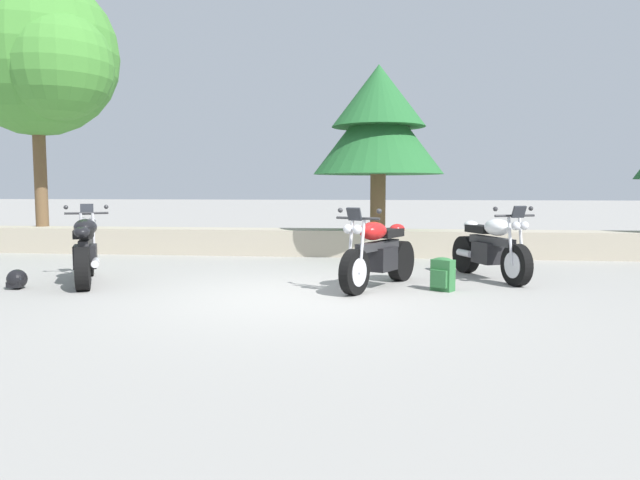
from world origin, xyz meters
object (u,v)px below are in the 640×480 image
Objects in this scene: motorcycle_black_near_left at (86,251)px; pine_tree_mid_left at (379,122)px; leafy_tree_far_left at (40,57)px; motorcycle_red_centre at (378,254)px; rider_backpack at (443,274)px; rider_helmet at (17,279)px; motorcycle_white_far_right at (490,248)px.

pine_tree_mid_left reaches higher than motorcycle_black_near_left.
motorcycle_red_centre is at bearing -28.40° from leafy_tree_far_left.
rider_backpack is 6.04m from rider_helmet.
motorcycle_white_far_right is at bearing 54.16° from rider_backpack.
rider_backpack is at bearing -1.21° from motorcycle_black_near_left.
motorcycle_white_far_right is (6.16, 1.06, 0.00)m from motorcycle_black_near_left.
motorcycle_black_near_left is at bearing -52.75° from leafy_tree_far_left.
pine_tree_mid_left is (5.05, 4.55, 2.64)m from rider_helmet.
rider_helmet is at bearing -166.04° from motorcycle_white_far_right.
rider_backpack is 10.35m from leafy_tree_far_left.
motorcycle_black_near_left is 5.32m from rider_backpack.
pine_tree_mid_left reaches higher than motorcycle_red_centre.
motorcycle_white_far_right is (1.74, 0.99, 0.00)m from motorcycle_red_centre.
leafy_tree_far_left is 7.68m from pine_tree_mid_left.
rider_backpack is at bearing -26.77° from leafy_tree_far_left.
motorcycle_black_near_left is 6.50m from leafy_tree_far_left.
rider_helmet is at bearing -137.31° from motorcycle_black_near_left.
leafy_tree_far_left reaches higher than rider_helmet.
motorcycle_red_centre is 6.83× the size of rider_helmet.
rider_backpack is at bearing 5.09° from rider_helmet.
motorcycle_red_centre reaches higher than rider_helmet.
rider_helmet is 0.08× the size of pine_tree_mid_left.
motorcycle_red_centre is 9.45m from leafy_tree_far_left.
motorcycle_white_far_right is at bearing 13.96° from rider_helmet.
leafy_tree_far_left is (-7.59, 4.10, 3.85)m from motorcycle_red_centre.
rider_backpack reaches higher than rider_helmet.
motorcycle_white_far_right is 7.02× the size of rider_helmet.
motorcycle_white_far_right is 4.08m from pine_tree_mid_left.
leafy_tree_far_left reaches higher than rider_backpack.
leafy_tree_far_left is (-3.17, 4.17, 3.85)m from motorcycle_black_near_left.
motorcycle_black_near_left is 6.25m from motorcycle_white_far_right.
pine_tree_mid_left is (-1.81, 2.85, 2.29)m from motorcycle_white_far_right.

